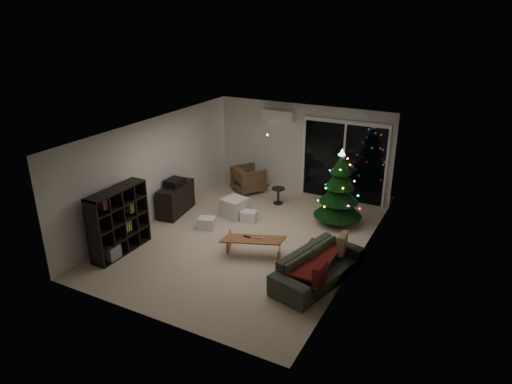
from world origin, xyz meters
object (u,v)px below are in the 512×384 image
armchair (249,179)px  christmas_tree (340,187)px  media_cabinet (176,199)px  sofa (319,267)px  coffee_table (253,247)px  bookshelf (113,219)px

armchair → christmas_tree: bearing=-162.9°
media_cabinet → christmas_tree: size_ratio=0.64×
sofa → coffee_table: bearing=94.3°
sofa → christmas_tree: (-0.47, 2.61, 0.63)m
coffee_table → bookshelf: bearing=-179.0°
coffee_table → media_cabinet: bearing=138.0°
sofa → christmas_tree: bearing=24.6°
bookshelf → armchair: 4.44m
sofa → bookshelf: bearing=115.8°
bookshelf → sofa: bookshelf is taller
bookshelf → christmas_tree: 5.18m
bookshelf → coffee_table: bookshelf is taller
media_cabinet → coffee_table: size_ratio=0.96×
bookshelf → media_cabinet: bearing=67.5°
christmas_tree → media_cabinet: bearing=-161.1°
bookshelf → media_cabinet: size_ratio=1.19×
sofa → christmas_tree: 2.72m
sofa → coffee_table: (-1.55, 0.27, -0.11)m
bookshelf → christmas_tree: bearing=19.7°
media_cabinet → armchair: media_cabinet is taller
bookshelf → christmas_tree: size_ratio=0.77×
armchair → coffee_table: (1.82, -3.18, -0.17)m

